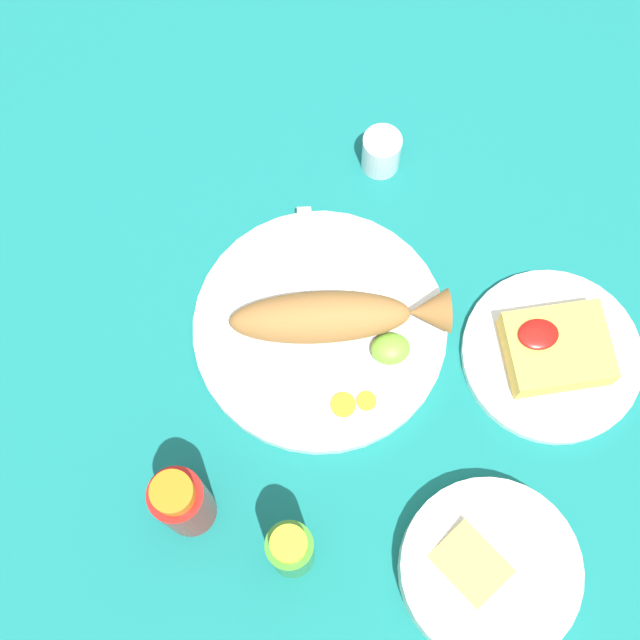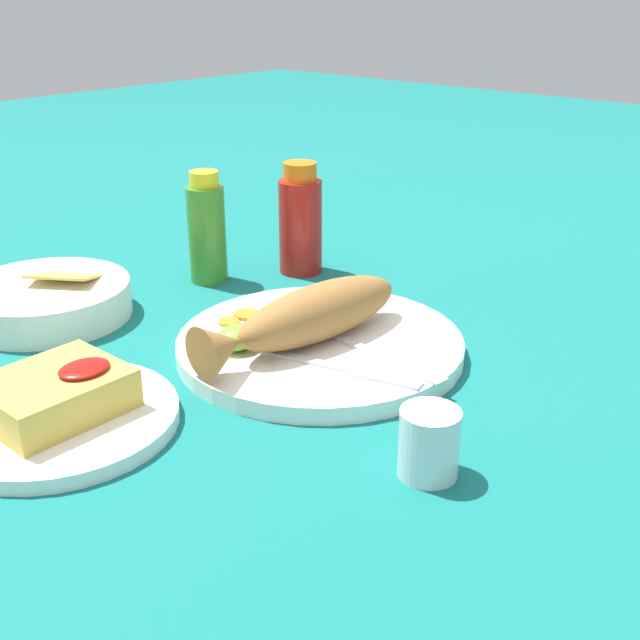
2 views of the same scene
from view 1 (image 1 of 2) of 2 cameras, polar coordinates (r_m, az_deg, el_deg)
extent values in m
plane|color=#146B66|center=(1.07, 0.00, -0.68)|extent=(4.00, 4.00, 0.00)
cylinder|color=white|center=(1.06, 0.00, -0.52)|extent=(0.30, 0.30, 0.02)
ellipsoid|color=#996633|center=(1.02, 0.00, 0.17)|extent=(0.22, 0.08, 0.06)
cone|color=#996633|center=(1.03, 6.98, 0.53)|extent=(0.05, 0.06, 0.05)
cube|color=silver|center=(1.06, -0.71, 1.05)|extent=(0.02, 0.12, 0.00)
cube|color=silver|center=(1.10, -0.93, 5.58)|extent=(0.02, 0.07, 0.00)
cube|color=silver|center=(1.06, 2.74, 1.13)|extent=(0.04, 0.11, 0.00)
cube|color=silver|center=(1.09, 0.73, 5.29)|extent=(0.03, 0.07, 0.00)
cylinder|color=orange|center=(1.03, 2.99, -5.19)|extent=(0.02, 0.02, 0.00)
cylinder|color=orange|center=(1.02, 1.49, -5.44)|extent=(0.03, 0.03, 0.00)
ellipsoid|color=#6BB233|center=(1.03, 4.54, -1.85)|extent=(0.05, 0.04, 0.03)
cylinder|color=#B21914|center=(0.97, -8.72, -11.51)|extent=(0.06, 0.06, 0.12)
cylinder|color=orange|center=(0.90, -9.41, -10.85)|extent=(0.04, 0.04, 0.02)
cylinder|color=#3D8428|center=(0.95, -1.86, -14.54)|extent=(0.05, 0.05, 0.12)
cylinder|color=yellow|center=(0.88, -2.01, -14.15)|extent=(0.04, 0.04, 0.02)
cylinder|color=silver|center=(1.14, 3.94, 10.67)|extent=(0.05, 0.05, 0.06)
cylinder|color=white|center=(1.15, 3.89, 10.28)|extent=(0.04, 0.04, 0.03)
cylinder|color=white|center=(1.09, 14.60, -2.19)|extent=(0.21, 0.21, 0.01)
cube|color=gold|center=(1.06, 14.92, -1.79)|extent=(0.12, 0.10, 0.04)
ellipsoid|color=#AD140F|center=(1.04, 13.81, -0.90)|extent=(0.05, 0.04, 0.01)
cylinder|color=white|center=(1.01, 10.76, -15.45)|extent=(0.19, 0.19, 0.04)
cylinder|color=olive|center=(1.00, 10.90, -15.40)|extent=(0.17, 0.17, 0.01)
cube|color=gold|center=(0.98, 9.02, -15.75)|extent=(0.11, 0.11, 0.02)
camera|label=2|loc=(1.24, 28.05, 32.54)|focal=45.00mm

